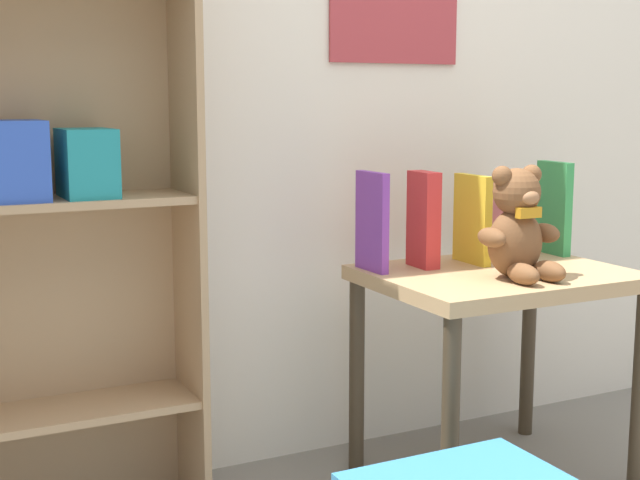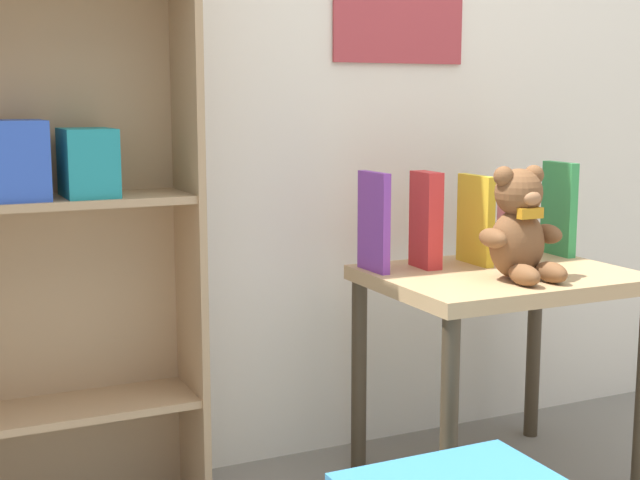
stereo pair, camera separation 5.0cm
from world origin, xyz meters
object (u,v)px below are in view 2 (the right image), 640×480
at_px(bookshelf_side, 51,157).
at_px(teddy_bear, 520,228).
at_px(book_standing_yellow, 475,220).
at_px(book_standing_pink, 516,220).
at_px(book_standing_green, 559,209).
at_px(display_table, 500,303).
at_px(book_standing_purple, 374,222).
at_px(book_standing_red, 426,220).

relative_size(bookshelf_side, teddy_bear, 5.57).
relative_size(bookshelf_side, book_standing_yellow, 6.51).
bearing_deg(book_standing_pink, book_standing_green, 0.42).
height_order(display_table, book_standing_yellow, book_standing_yellow).
bearing_deg(teddy_bear, bookshelf_side, 159.94).
relative_size(display_table, book_standing_purple, 2.55).
distance_m(bookshelf_side, book_standing_yellow, 1.05).
distance_m(teddy_bear, book_standing_green, 0.37).
relative_size(bookshelf_side, book_standing_red, 6.16).
bearing_deg(book_standing_yellow, book_standing_purple, 175.71).
relative_size(book_standing_purple, book_standing_yellow, 1.07).
bearing_deg(display_table, bookshelf_side, 164.93).
height_order(book_standing_purple, book_standing_yellow, book_standing_purple).
bearing_deg(book_standing_purple, book_standing_yellow, -7.16).
bearing_deg(bookshelf_side, book_standing_pink, -7.16).
height_order(bookshelf_side, book_standing_green, bookshelf_side).
xyz_separation_m(bookshelf_side, book_standing_purple, (0.74, -0.14, -0.17)).
bearing_deg(book_standing_red, book_standing_pink, 3.24).
xyz_separation_m(display_table, book_standing_red, (-0.14, 0.12, 0.20)).
bearing_deg(book_standing_pink, book_standing_purple, 179.48).
bearing_deg(book_standing_pink, bookshelf_side, 173.64).
relative_size(display_table, book_standing_green, 2.47).
bearing_deg(teddy_bear, book_standing_red, 119.73).
relative_size(bookshelf_side, book_standing_pink, 7.22).
height_order(book_standing_pink, book_standing_green, book_standing_green).
distance_m(display_table, book_standing_yellow, 0.23).
xyz_separation_m(book_standing_yellow, book_standing_pink, (0.14, 0.02, -0.01)).
relative_size(book_standing_purple, book_standing_green, 0.97).
distance_m(book_standing_purple, book_standing_pink, 0.42).
bearing_deg(bookshelf_side, book_standing_green, -6.44).
relative_size(display_table, book_standing_yellow, 2.73).
bearing_deg(display_table, book_standing_purple, 153.81).
bearing_deg(book_standing_green, book_standing_pink, -178.09).
height_order(book_standing_yellow, book_standing_pink, book_standing_yellow).
xyz_separation_m(bookshelf_side, book_standing_pink, (1.16, -0.15, -0.19)).
height_order(bookshelf_side, book_standing_yellow, bookshelf_side).
height_order(book_standing_red, book_standing_pink, book_standing_red).
bearing_deg(book_standing_pink, book_standing_yellow, -172.55).
bearing_deg(book_standing_pink, display_table, -136.75).
height_order(book_standing_purple, book_standing_pink, book_standing_purple).
xyz_separation_m(teddy_bear, book_standing_pink, (0.16, 0.22, -0.02)).
relative_size(bookshelf_side, display_table, 2.38).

